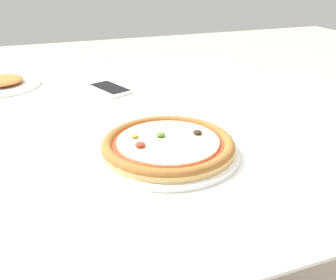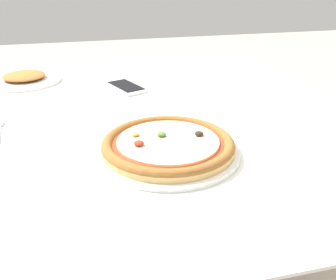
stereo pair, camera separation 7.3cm
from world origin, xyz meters
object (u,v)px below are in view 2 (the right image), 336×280
at_px(cell_phone, 126,87).
at_px(side_plate, 24,78).
at_px(dining_table, 115,142).
at_px(pizza_plate, 168,146).

xyz_separation_m(cell_phone, side_plate, (-0.30, 0.15, 0.01)).
height_order(dining_table, pizza_plate, pizza_plate).
xyz_separation_m(dining_table, cell_phone, (0.06, 0.20, 0.08)).
xyz_separation_m(dining_table, side_plate, (-0.24, 0.35, 0.09)).
bearing_deg(dining_table, side_plate, 124.59).
relative_size(cell_phone, side_plate, 0.70).
relative_size(pizza_plate, side_plate, 1.26).
height_order(dining_table, cell_phone, cell_phone).
xyz_separation_m(pizza_plate, side_plate, (-0.32, 0.60, -0.01)).
bearing_deg(pizza_plate, side_plate, 118.55).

